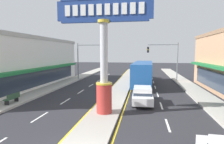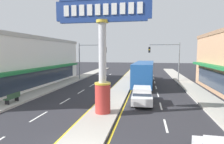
{
  "view_description": "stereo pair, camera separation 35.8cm",
  "coord_description": "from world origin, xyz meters",
  "px_view_note": "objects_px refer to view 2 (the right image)",
  "views": [
    {
      "loc": [
        2.86,
        -7.03,
        4.62
      ],
      "look_at": [
        -0.4,
        11.94,
        2.6
      ],
      "focal_mm": 29.59,
      "sensor_mm": 36.0,
      "label": 1
    },
    {
      "loc": [
        3.21,
        -6.97,
        4.62
      ],
      "look_at": [
        -0.4,
        11.94,
        2.6
      ],
      "focal_mm": 29.59,
      "sensor_mm": 36.0,
      "label": 2
    }
  ],
  "objects_px": {
    "traffic_light_left_side": "(89,55)",
    "sedan_near_right_lane": "(142,95)",
    "district_sign": "(102,53)",
    "storefront_left": "(17,62)",
    "bus_near_left_lane": "(144,72)",
    "traffic_light_right_side": "(168,55)",
    "suv_far_right_lane": "(145,73)",
    "street_bench": "(13,98)"
  },
  "relations": [
    {
      "from": "traffic_light_left_side",
      "to": "sedan_near_right_lane",
      "type": "distance_m",
      "value": 16.42
    },
    {
      "from": "sedan_near_right_lane",
      "to": "suv_far_right_lane",
      "type": "height_order",
      "value": "suv_far_right_lane"
    },
    {
      "from": "traffic_light_left_side",
      "to": "suv_far_right_lane",
      "type": "bearing_deg",
      "value": 18.34
    },
    {
      "from": "sedan_near_right_lane",
      "to": "suv_far_right_lane",
      "type": "xyz_separation_m",
      "value": [
        -0.0,
        16.21,
        0.2
      ]
    },
    {
      "from": "traffic_light_left_side",
      "to": "storefront_left",
      "type": "bearing_deg",
      "value": -136.52
    },
    {
      "from": "traffic_light_left_side",
      "to": "sedan_near_right_lane",
      "type": "height_order",
      "value": "traffic_light_left_side"
    },
    {
      "from": "district_sign",
      "to": "suv_far_right_lane",
      "type": "height_order",
      "value": "district_sign"
    },
    {
      "from": "bus_near_left_lane",
      "to": "street_bench",
      "type": "xyz_separation_m",
      "value": [
        -11.29,
        -12.32,
        -1.22
      ]
    },
    {
      "from": "bus_near_left_lane",
      "to": "street_bench",
      "type": "distance_m",
      "value": 16.76
    },
    {
      "from": "storefront_left",
      "to": "sedan_near_right_lane",
      "type": "bearing_deg",
      "value": -18.18
    },
    {
      "from": "storefront_left",
      "to": "street_bench",
      "type": "distance_m",
      "value": 10.42
    },
    {
      "from": "storefront_left",
      "to": "suv_far_right_lane",
      "type": "bearing_deg",
      "value": 31.69
    },
    {
      "from": "district_sign",
      "to": "storefront_left",
      "type": "distance_m",
      "value": 17.07
    },
    {
      "from": "district_sign",
      "to": "bus_near_left_lane",
      "type": "relative_size",
      "value": 0.74
    },
    {
      "from": "bus_near_left_lane",
      "to": "traffic_light_left_side",
      "type": "bearing_deg",
      "value": 159.69
    },
    {
      "from": "sedan_near_right_lane",
      "to": "bus_near_left_lane",
      "type": "height_order",
      "value": "bus_near_left_lane"
    },
    {
      "from": "suv_far_right_lane",
      "to": "bus_near_left_lane",
      "type": "distance_m",
      "value": 6.51
    },
    {
      "from": "bus_near_left_lane",
      "to": "traffic_light_right_side",
      "type": "bearing_deg",
      "value": 48.7
    },
    {
      "from": "district_sign",
      "to": "sedan_near_right_lane",
      "type": "bearing_deg",
      "value": 51.77
    },
    {
      "from": "traffic_light_right_side",
      "to": "district_sign",
      "type": "bearing_deg",
      "value": -110.16
    },
    {
      "from": "district_sign",
      "to": "suv_far_right_lane",
      "type": "xyz_separation_m",
      "value": [
        2.8,
        19.77,
        -3.6
      ]
    },
    {
      "from": "sedan_near_right_lane",
      "to": "street_bench",
      "type": "xyz_separation_m",
      "value": [
        -11.29,
        -2.56,
        -0.14
      ]
    },
    {
      "from": "storefront_left",
      "to": "suv_far_right_lane",
      "type": "distance_m",
      "value": 20.28
    },
    {
      "from": "district_sign",
      "to": "storefront_left",
      "type": "xyz_separation_m",
      "value": [
        -14.33,
        9.19,
        -1.22
      ]
    },
    {
      "from": "traffic_light_right_side",
      "to": "sedan_near_right_lane",
      "type": "height_order",
      "value": "traffic_light_right_side"
    },
    {
      "from": "suv_far_right_lane",
      "to": "traffic_light_right_side",
      "type": "bearing_deg",
      "value": -33.47
    },
    {
      "from": "traffic_light_left_side",
      "to": "street_bench",
      "type": "height_order",
      "value": "traffic_light_left_side"
    },
    {
      "from": "traffic_light_left_side",
      "to": "suv_far_right_lane",
      "type": "xyz_separation_m",
      "value": [
        9.19,
        3.05,
        -3.26
      ]
    },
    {
      "from": "district_sign",
      "to": "traffic_light_left_side",
      "type": "height_order",
      "value": "district_sign"
    },
    {
      "from": "traffic_light_left_side",
      "to": "sedan_near_right_lane",
      "type": "relative_size",
      "value": 1.43
    },
    {
      "from": "traffic_light_right_side",
      "to": "suv_far_right_lane",
      "type": "distance_m",
      "value": 5.4
    },
    {
      "from": "storefront_left",
      "to": "bus_near_left_lane",
      "type": "distance_m",
      "value": 17.69
    },
    {
      "from": "district_sign",
      "to": "street_bench",
      "type": "xyz_separation_m",
      "value": [
        -8.49,
        1.0,
        -3.93
      ]
    },
    {
      "from": "storefront_left",
      "to": "street_bench",
      "type": "relative_size",
      "value": 14.11
    },
    {
      "from": "storefront_left",
      "to": "suv_far_right_lane",
      "type": "xyz_separation_m",
      "value": [
        17.14,
        10.58,
        -2.37
      ]
    },
    {
      "from": "traffic_light_left_side",
      "to": "sedan_near_right_lane",
      "type": "xyz_separation_m",
      "value": [
        9.19,
        -13.16,
        -3.46
      ]
    },
    {
      "from": "traffic_light_left_side",
      "to": "street_bench",
      "type": "relative_size",
      "value": 3.88
    },
    {
      "from": "bus_near_left_lane",
      "to": "district_sign",
      "type": "bearing_deg",
      "value": -101.89
    },
    {
      "from": "traffic_light_left_side",
      "to": "traffic_light_right_side",
      "type": "relative_size",
      "value": 1.0
    },
    {
      "from": "traffic_light_left_side",
      "to": "suv_far_right_lane",
      "type": "relative_size",
      "value": 1.34
    },
    {
      "from": "traffic_light_left_side",
      "to": "district_sign",
      "type": "bearing_deg",
      "value": -69.09
    },
    {
      "from": "storefront_left",
      "to": "district_sign",
      "type": "bearing_deg",
      "value": -32.66
    }
  ]
}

